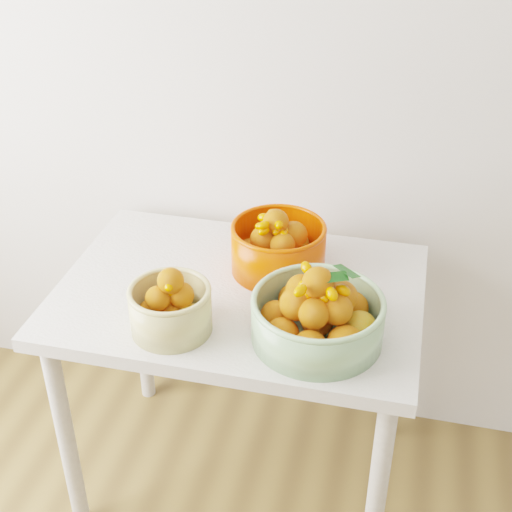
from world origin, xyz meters
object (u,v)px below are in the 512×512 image
object	(u,v)px
bowl_cream	(171,307)
bowl_orange	(278,247)
table	(240,316)
bowl_green	(318,315)

from	to	relation	value
bowl_cream	bowl_orange	xyz separation A→B (m)	(0.20, 0.33, 0.01)
bowl_orange	bowl_cream	bearing A→B (deg)	-121.65
table	bowl_cream	xyz separation A→B (m)	(-0.12, -0.21, 0.16)
table	bowl_cream	world-z (taller)	bowl_cream
bowl_cream	bowl_orange	world-z (taller)	bowl_orange
bowl_cream	bowl_green	distance (m)	0.37
bowl_green	bowl_cream	bearing A→B (deg)	-172.68
bowl_cream	bowl_orange	distance (m)	0.39
table	bowl_green	distance (m)	0.34
bowl_green	bowl_orange	world-z (taller)	bowl_green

